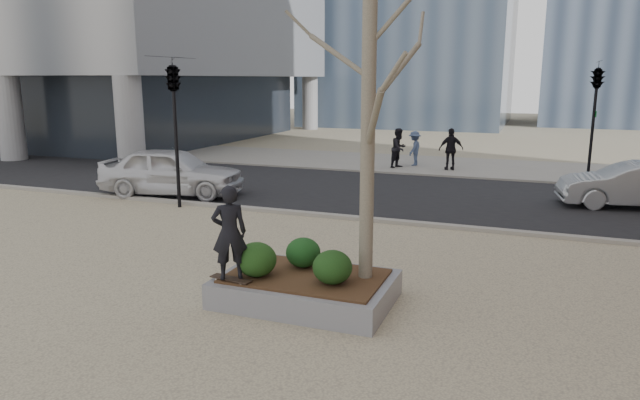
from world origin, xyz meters
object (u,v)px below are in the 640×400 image
at_px(planter, 306,289).
at_px(skateboard, 231,280).
at_px(skateboarder, 229,232).
at_px(police_car, 172,171).

height_order(planter, skateboard, skateboard).
bearing_deg(skateboarder, skateboard, -33.74).
bearing_deg(planter, skateboarder, -147.29).
relative_size(planter, skateboarder, 1.85).
distance_m(skateboard, police_car, 10.17).
bearing_deg(skateboard, skateboarder, 8.78).
bearing_deg(police_car, skateboard, -150.05).
bearing_deg(skateboarder, police_car, -83.05).
height_order(planter, police_car, police_car).
relative_size(skateboard, police_car, 0.16).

